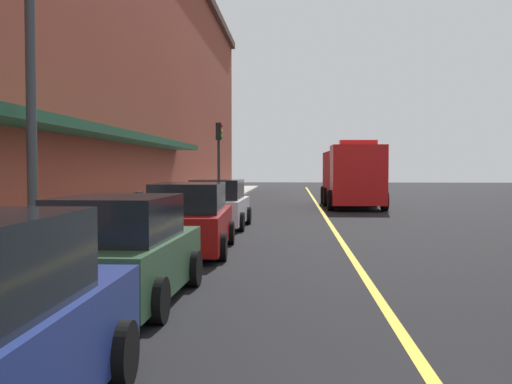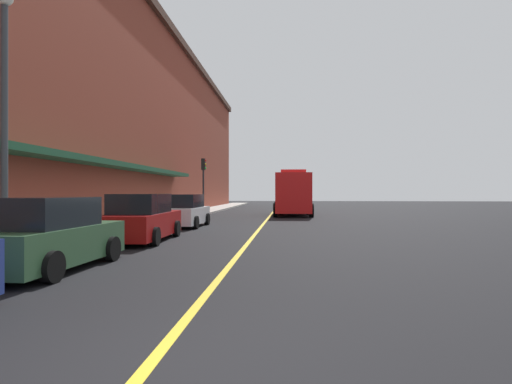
{
  "view_description": "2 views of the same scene",
  "coord_description": "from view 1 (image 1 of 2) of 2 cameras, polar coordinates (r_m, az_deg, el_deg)",
  "views": [
    {
      "loc": [
        -1.38,
        -4.21,
        2.11
      ],
      "look_at": [
        -2.68,
        17.39,
        1.23
      ],
      "focal_mm": 43.09,
      "sensor_mm": 36.0,
      "label": 1
    },
    {
      "loc": [
        1.44,
        -3.78,
        1.78
      ],
      "look_at": [
        -0.65,
        22.13,
        1.81
      ],
      "focal_mm": 28.74,
      "sensor_mm": 36.0,
      "label": 2
    }
  ],
  "objects": [
    {
      "name": "brick_building_left",
      "position": [
        30.9,
        -19.07,
        11.54
      ],
      "size": [
        12.35,
        64.0,
        14.24
      ],
      "color": "brown",
      "rests_on": "ground"
    },
    {
      "name": "parking_meter_1",
      "position": [
        16.17,
        -10.77,
        -1.45
      ],
      "size": [
        0.14,
        0.18,
        1.33
      ],
      "color": "#4C4C51",
      "rests_on": "sidewalk_left"
    },
    {
      "name": "sidewalk_left",
      "position": [
        29.67,
        -5.91,
        -1.63
      ],
      "size": [
        2.4,
        70.0,
        0.15
      ],
      "primitive_type": "cube",
      "color": "#ADA8A0",
      "rests_on": "ground"
    },
    {
      "name": "parked_car_2",
      "position": [
        15.3,
        -6.13,
        -2.58
      ],
      "size": [
        2.14,
        4.84,
        1.73
      ],
      "rotation": [
        0.0,
        0.0,
        1.61
      ],
      "color": "maroon",
      "rests_on": "ground"
    },
    {
      "name": "fire_truck",
      "position": [
        32.77,
        8.86,
        1.44
      ],
      "size": [
        2.97,
        7.89,
        3.41
      ],
      "rotation": [
        0.0,
        0.0,
        -1.56
      ],
      "color": "red",
      "rests_on": "ground"
    },
    {
      "name": "parked_car_1",
      "position": [
        9.82,
        -12.38,
        -5.53
      ],
      "size": [
        2.05,
        4.22,
        1.67
      ],
      "rotation": [
        0.0,
        0.0,
        1.55
      ],
      "color": "#2D5133",
      "rests_on": "ground"
    },
    {
      "name": "lane_center_stripe",
      "position": [
        29.32,
        6.14,
        -1.81
      ],
      "size": [
        0.16,
        70.0,
        0.01
      ],
      "primitive_type": "cube",
      "color": "gold",
      "rests_on": "ground"
    },
    {
      "name": "traffic_light_near",
      "position": [
        32.52,
        -3.47,
        4.16
      ],
      "size": [
        0.38,
        0.36,
        4.3
      ],
      "color": "#232326",
      "rests_on": "sidewalk_left"
    },
    {
      "name": "street_lamp_left",
      "position": [
        11.68,
        -20.23,
        13.47
      ],
      "size": [
        0.44,
        0.44,
        6.94
      ],
      "color": "#33383D",
      "rests_on": "sidewalk_left"
    },
    {
      "name": "parking_meter_0",
      "position": [
        16.02,
        -10.91,
        -1.49
      ],
      "size": [
        0.14,
        0.18,
        1.33
      ],
      "color": "#4C4C51",
      "rests_on": "sidewalk_left"
    },
    {
      "name": "parked_car_3",
      "position": [
        21.43,
        -3.52,
        -1.23
      ],
      "size": [
        2.1,
        4.22,
        1.68
      ],
      "rotation": [
        0.0,
        0.0,
        1.56
      ],
      "color": "silver",
      "rests_on": "ground"
    },
    {
      "name": "ground_plane",
      "position": [
        29.32,
        6.14,
        -1.82
      ],
      "size": [
        112.0,
        112.0,
        0.0
      ],
      "primitive_type": "plane",
      "color": "black"
    }
  ]
}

